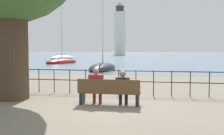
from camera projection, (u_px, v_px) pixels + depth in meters
ground_plane at (109, 105)px, 8.61m from camera, size 1000.00×1000.00×0.00m
harbor_water at (157, 54)px, 166.11m from camera, size 600.00×300.00×0.01m
park_bench at (109, 92)px, 8.51m from camera, size 2.14×0.45×0.90m
seated_person_left at (96, 84)px, 8.66m from camera, size 0.49×0.35×1.27m
seated_person_right at (123, 86)px, 8.49m from camera, size 0.45×0.35×1.19m
promenade_railing at (119, 78)px, 10.55m from camera, size 10.25×0.04×1.05m
sailboat_0 at (103, 67)px, 24.30m from camera, size 2.26×6.15×9.98m
sailboat_1 at (62, 61)px, 37.80m from camera, size 4.05×6.97×11.26m
sailboat_2 at (63, 58)px, 58.89m from camera, size 4.57×8.36×8.71m
harbor_lighthouse at (120, 31)px, 111.01m from camera, size 5.10×5.10×23.38m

